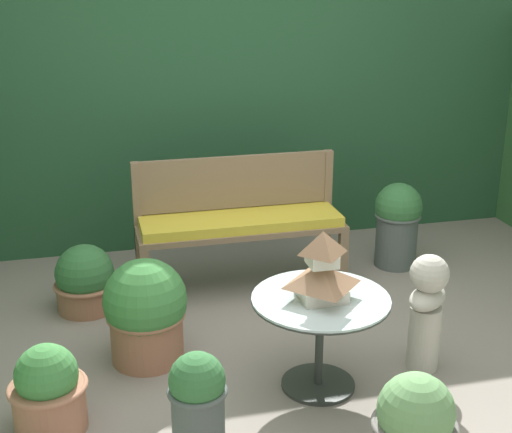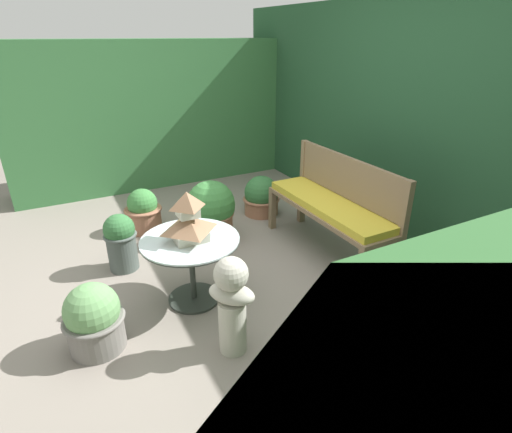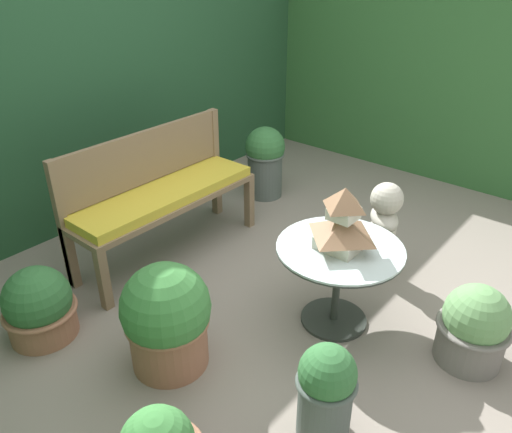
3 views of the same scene
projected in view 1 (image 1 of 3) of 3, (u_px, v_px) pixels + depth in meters
The scene contains 13 objects.
ground at pixel (290, 358), 4.15m from camera, with size 30.00×30.00×0.00m, color gray.
foliage_hedge_back at pixel (212, 98), 5.95m from camera, with size 6.40×0.94×2.22m, color #234C2D.
garden_bench at pixel (241, 227), 4.94m from camera, with size 1.44×0.42×0.52m.
bench_backrest at pixel (235, 190), 5.04m from camera, with size 1.44×0.06×0.90m.
patio_table at pixel (320, 317), 3.74m from camera, with size 0.73×0.73×0.53m.
pagoda_birdhouse at pixel (322, 270), 3.65m from camera, with size 0.31×0.31×0.37m.
garden_bust at pixel (427, 307), 3.93m from camera, with size 0.34×0.33×0.69m.
potted_plant_hedge_corner at pixel (198, 401), 3.27m from camera, with size 0.28×0.28×0.52m.
potted_plant_bench_right at pixel (146, 312), 4.04m from camera, with size 0.48×0.48×0.61m.
potted_plant_bench_left at pixel (85, 281), 4.68m from camera, with size 0.42×0.42×0.45m.
potted_plant_table_far at pixel (397, 222), 5.32m from camera, with size 0.35×0.35×0.65m.
potted_plant_table_near at pixel (415, 426), 3.17m from camera, with size 0.39×0.39×0.47m.
potted_plant_path_edge at pixel (48, 391), 3.45m from camera, with size 0.39×0.39×0.46m.
Camera 1 is at (-1.06, -3.49, 2.16)m, focal length 50.00 mm.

